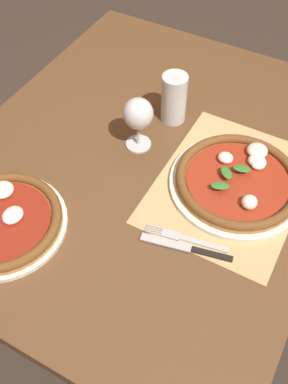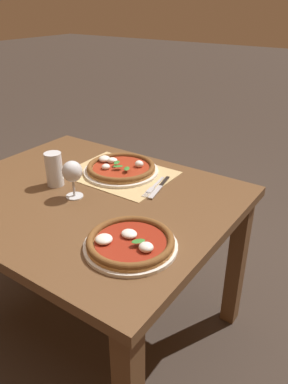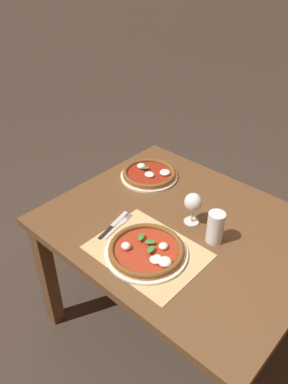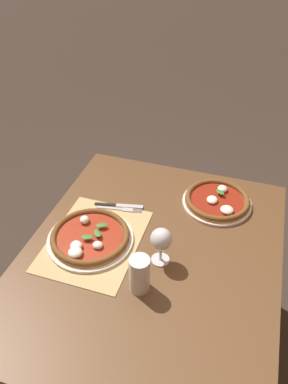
{
  "view_description": "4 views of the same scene",
  "coord_description": "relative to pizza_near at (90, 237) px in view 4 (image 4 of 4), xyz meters",
  "views": [
    {
      "loc": [
        -0.74,
        -0.39,
        1.62
      ],
      "look_at": [
        -0.17,
        -0.08,
        0.81
      ],
      "focal_mm": 42.0,
      "sensor_mm": 36.0,
      "label": 1
    },
    {
      "loc": [
        -0.97,
        0.98,
        1.46
      ],
      "look_at": [
        -0.23,
        -0.09,
        0.78
      ],
      "focal_mm": 35.0,
      "sensor_mm": 36.0,
      "label": 2
    },
    {
      "loc": [
        0.74,
        -1.07,
        1.84
      ],
      "look_at": [
        -0.23,
        -0.01,
        0.82
      ],
      "focal_mm": 35.0,
      "sensor_mm": 36.0,
      "label": 3
    },
    {
      "loc": [
        0.93,
        0.27,
        1.82
      ],
      "look_at": [
        -0.25,
        -0.11,
        0.82
      ],
      "focal_mm": 35.0,
      "sensor_mm": 36.0,
      "label": 4
    }
  ],
  "objects": [
    {
      "name": "pizza_far",
      "position": [
        -0.38,
        0.44,
        -0.0
      ],
      "size": [
        0.31,
        0.31,
        0.05
      ],
      "color": "silver",
      "rests_on": "dining_table"
    },
    {
      "name": "fork",
      "position": [
        -0.21,
        0.04,
        -0.02
      ],
      "size": [
        0.05,
        0.2,
        0.0
      ],
      "color": "#B7B7BC",
      "rests_on": "paper_placemat"
    },
    {
      "name": "wine_glass",
      "position": [
        0.01,
        0.29,
        0.08
      ],
      "size": [
        0.08,
        0.08,
        0.16
      ],
      "color": "silver",
      "rests_on": "dining_table"
    },
    {
      "name": "dining_table",
      "position": [
        -0.01,
        0.25,
        -0.13
      ],
      "size": [
        1.18,
        0.96,
        0.74
      ],
      "color": "brown",
      "rests_on": "ground"
    },
    {
      "name": "pint_glass",
      "position": [
        0.15,
        0.26,
        0.05
      ],
      "size": [
        0.07,
        0.07,
        0.15
      ],
      "color": "silver",
      "rests_on": "dining_table"
    },
    {
      "name": "ground_plane",
      "position": [
        -0.01,
        0.25,
        -0.76
      ],
      "size": [
        24.0,
        24.0,
        0.0
      ],
      "primitive_type": "plane",
      "color": "#382D26"
    },
    {
      "name": "knife",
      "position": [
        -0.23,
        0.03,
        -0.02
      ],
      "size": [
        0.06,
        0.21,
        0.01
      ],
      "color": "black",
      "rests_on": "paper_placemat"
    },
    {
      "name": "paper_placemat",
      "position": [
        -0.01,
        0.02,
        -0.02
      ],
      "size": [
        0.45,
        0.35,
        0.0
      ],
      "primitive_type": "cube",
      "color": "tan",
      "rests_on": "dining_table"
    },
    {
      "name": "pizza_near",
      "position": [
        0.0,
        0.0,
        0.0
      ],
      "size": [
        0.34,
        0.34,
        0.05
      ],
      "color": "silver",
      "rests_on": "paper_placemat"
    }
  ]
}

